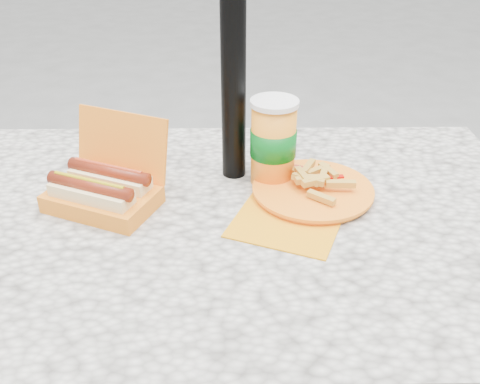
{
  "coord_description": "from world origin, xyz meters",
  "views": [
    {
      "loc": [
        -0.0,
        -0.86,
        1.31
      ],
      "look_at": [
        0.01,
        -0.0,
        0.8
      ],
      "focal_mm": 40.0,
      "sensor_mm": 36.0,
      "label": 1
    }
  ],
  "objects_px": {
    "hotdog_box": "(103,189)",
    "soda_cup": "(273,142)",
    "fries_plate": "(310,190)",
    "umbrella_pole": "(233,6)"
  },
  "relations": [
    {
      "from": "hotdog_box",
      "to": "soda_cup",
      "type": "height_order",
      "value": "soda_cup"
    },
    {
      "from": "fries_plate",
      "to": "hotdog_box",
      "type": "bearing_deg",
      "value": -175.77
    },
    {
      "from": "fries_plate",
      "to": "umbrella_pole",
      "type": "bearing_deg",
      "value": 147.72
    },
    {
      "from": "hotdog_box",
      "to": "soda_cup",
      "type": "bearing_deg",
      "value": 39.01
    },
    {
      "from": "umbrella_pole",
      "to": "soda_cup",
      "type": "xyz_separation_m",
      "value": [
        0.08,
        -0.03,
        -0.26
      ]
    },
    {
      "from": "umbrella_pole",
      "to": "soda_cup",
      "type": "relative_size",
      "value": 12.16
    },
    {
      "from": "hotdog_box",
      "to": "fries_plate",
      "type": "xyz_separation_m",
      "value": [
        0.41,
        0.03,
        -0.02
      ]
    },
    {
      "from": "fries_plate",
      "to": "soda_cup",
      "type": "height_order",
      "value": "soda_cup"
    },
    {
      "from": "soda_cup",
      "to": "hotdog_box",
      "type": "bearing_deg",
      "value": -164.54
    },
    {
      "from": "soda_cup",
      "to": "umbrella_pole",
      "type": "bearing_deg",
      "value": 156.52
    }
  ]
}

